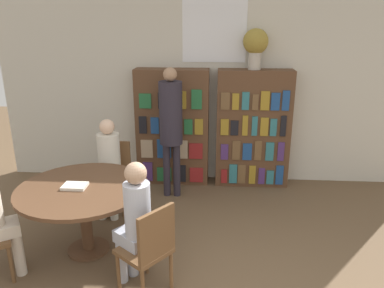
# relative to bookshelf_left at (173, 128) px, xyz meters

# --- Properties ---
(wall_back) EXTENTS (6.40, 0.07, 3.00)m
(wall_back) POSITION_rel_bookshelf_left_xyz_m (0.59, 0.19, 0.65)
(wall_back) COLOR beige
(wall_back) RESTS_ON ground_plane
(bookshelf_left) EXTENTS (1.07, 0.34, 1.72)m
(bookshelf_left) POSITION_rel_bookshelf_left_xyz_m (0.00, 0.00, 0.00)
(bookshelf_left) COLOR brown
(bookshelf_left) RESTS_ON ground_plane
(bookshelf_right) EXTENTS (1.07, 0.34, 1.72)m
(bookshelf_right) POSITION_rel_bookshelf_left_xyz_m (1.19, -0.00, 0.00)
(bookshelf_right) COLOR brown
(bookshelf_right) RESTS_ON ground_plane
(flower_vase) EXTENTS (0.35, 0.35, 0.55)m
(flower_vase) POSITION_rel_bookshelf_left_xyz_m (1.16, 0.00, 1.21)
(flower_vase) COLOR #B7AD9E
(flower_vase) RESTS_ON bookshelf_right
(reading_table) EXTENTS (1.34, 1.34, 0.76)m
(reading_table) POSITION_rel_bookshelf_left_xyz_m (-0.70, -1.91, -0.21)
(reading_table) COLOR brown
(reading_table) RESTS_ON ground_plane
(chair_left_side) EXTENTS (0.41, 0.41, 0.89)m
(chair_left_side) POSITION_rel_bookshelf_left_xyz_m (-0.67, -0.90, -0.36)
(chair_left_side) COLOR brown
(chair_left_side) RESTS_ON ground_plane
(chair_far_side) EXTENTS (0.56, 0.56, 0.89)m
(chair_far_side) POSITION_rel_bookshelf_left_xyz_m (0.09, -2.53, -0.36)
(chair_far_side) COLOR brown
(chair_far_side) RESTS_ON ground_plane
(seated_reader_left) EXTENTS (0.29, 0.38, 1.24)m
(seated_reader_left) POSITION_rel_bookshelf_left_xyz_m (-0.67, -1.08, -0.15)
(seated_reader_left) COLOR beige
(seated_reader_left) RESTS_ON ground_plane
(seated_reader_right) EXTENTS (0.40, 0.38, 1.25)m
(seated_reader_right) POSITION_rel_bookshelf_left_xyz_m (-0.05, -2.42, -0.15)
(seated_reader_right) COLOR #B2B7C6
(seated_reader_right) RESTS_ON ground_plane
(librarian_standing) EXTENTS (0.31, 0.58, 1.80)m
(librarian_standing) POSITION_rel_bookshelf_left_xyz_m (0.04, -0.50, 0.26)
(librarian_standing) COLOR #28232D
(librarian_standing) RESTS_ON ground_plane
(open_book_on_table) EXTENTS (0.24, 0.18, 0.03)m
(open_book_on_table) POSITION_rel_bookshelf_left_xyz_m (-0.78, -1.93, -0.08)
(open_book_on_table) COLOR silver
(open_book_on_table) RESTS_ON reading_table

